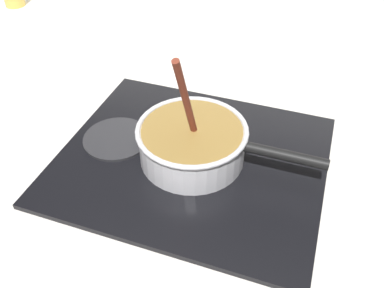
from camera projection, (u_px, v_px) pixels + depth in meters
ground at (151, 188)px, 0.87m from camera, size 2.40×1.60×0.04m
hob_plate at (192, 159)px, 0.89m from camera, size 0.56×0.48×0.01m
burner_ring at (192, 156)px, 0.89m from camera, size 0.16×0.16×0.01m
spare_burner at (116, 138)px, 0.93m from camera, size 0.15×0.15×0.01m
cooking_pan at (193, 142)px, 0.86m from camera, size 0.39×0.23×0.27m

